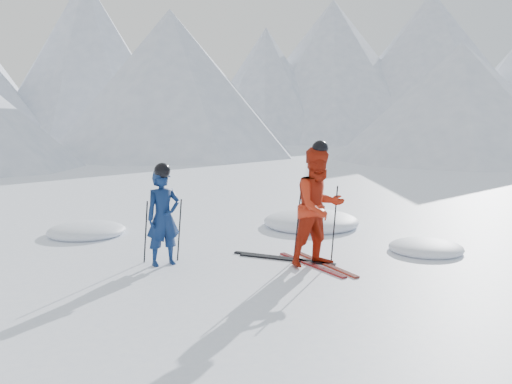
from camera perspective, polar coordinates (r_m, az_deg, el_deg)
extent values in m
plane|color=white|center=(9.63, 11.38, -6.72)|extent=(160.00, 160.00, 0.00)
cone|color=#B2BCD1|center=(50.27, -17.30, 12.99)|extent=(23.96, 23.96, 14.35)
cone|color=#B2BCD1|center=(60.24, -9.28, 11.18)|extent=(17.69, 17.69, 11.93)
cone|color=#B2BCD1|center=(52.97, 1.05, 11.16)|extent=(19.63, 19.63, 10.85)
cone|color=#B2BCD1|center=(57.21, 8.01, 12.50)|extent=(23.31, 23.31, 14.15)
cone|color=#B2BCD1|center=(59.21, 17.76, 12.40)|extent=(28.94, 28.94, 14.88)
cone|color=#B2BCD1|center=(32.51, 20.61, 8.89)|extent=(14.00, 14.00, 6.50)
cone|color=#B2BCD1|center=(34.91, -8.93, 11.24)|extent=(16.00, 16.00, 9.00)
imported|color=#0C214D|center=(8.93, -9.73, -2.67)|extent=(0.67, 0.57, 1.57)
imported|color=#B0230E|center=(8.78, 6.66, -1.59)|extent=(1.14, 1.03, 1.93)
cylinder|color=black|center=(9.14, -11.53, -4.14)|extent=(0.11, 0.08, 1.04)
cylinder|color=black|center=(9.22, -8.07, -3.96)|extent=(0.11, 0.07, 1.04)
cylinder|color=black|center=(9.02, 4.39, -3.39)|extent=(0.13, 0.10, 1.28)
cylinder|color=black|center=(9.06, 8.25, -3.39)|extent=(0.13, 0.09, 1.28)
cube|color=black|center=(8.96, 5.81, -7.60)|extent=(0.77, 1.59, 0.03)
cube|color=black|center=(9.02, 7.31, -7.53)|extent=(0.66, 1.63, 0.03)
cube|color=black|center=(9.36, 2.46, -6.89)|extent=(1.49, 0.98, 0.03)
cube|color=black|center=(9.24, 3.23, -7.10)|extent=(1.51, 0.94, 0.03)
ellipsoid|color=white|center=(11.74, -17.38, -4.29)|extent=(1.58, 1.58, 0.35)
ellipsoid|color=white|center=(10.29, 17.44, -5.98)|extent=(1.32, 1.32, 0.29)
ellipsoid|color=white|center=(12.13, 5.82, -3.58)|extent=(2.11, 2.11, 0.46)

